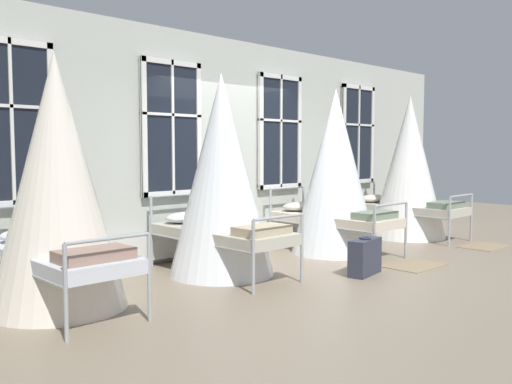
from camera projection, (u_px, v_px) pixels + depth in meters
The scene contains 10 objects.
ground at pixel (290, 263), 7.44m from camera, with size 20.61×20.61×0.00m, color gray.
back_wall_with_windows at pixel (226, 146), 8.25m from camera, with size 11.31×0.10×3.16m, color #B2B7AD.
window_bank at pixel (232, 185), 8.21m from camera, with size 7.28×0.10×2.65m.
cot_first at pixel (57, 186), 5.23m from camera, with size 1.29×1.96×2.45m.
cot_second at pixel (221, 178), 6.69m from camera, with size 1.29×1.96×2.44m.
cot_third at pixel (335, 174), 8.13m from camera, with size 1.29×1.96×2.42m.
cot_fourth at pixel (409, 169), 9.59m from camera, with size 1.29×1.96×2.47m.
rug_third at pixel (414, 265), 7.26m from camera, with size 0.80×0.56×0.01m, color #8E7A5B.
rug_fourth at pixel (484, 246), 8.71m from camera, with size 0.80×0.56×0.01m, color #8E7A5B.
suitcase_dark at pixel (365, 257), 6.72m from camera, with size 0.59×0.31×0.47m.
Camera 1 is at (-5.41, -4.99, 1.51)m, focal length 38.73 mm.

